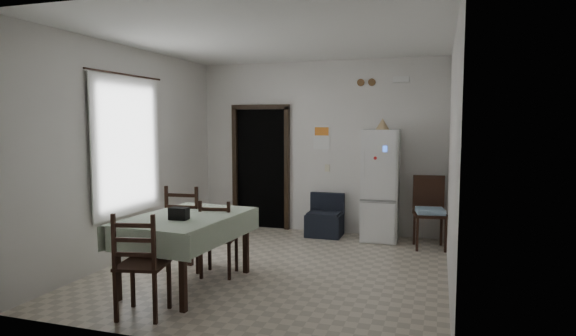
{
  "coord_description": "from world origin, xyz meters",
  "views": [
    {
      "loc": [
        1.96,
        -5.7,
        1.86
      ],
      "look_at": [
        0.0,
        0.5,
        1.25
      ],
      "focal_mm": 30.0,
      "sensor_mm": 36.0,
      "label": 1
    }
  ],
  "objects_px": {
    "dining_chair_far_right": "(219,237)",
    "navy_seat": "(325,215)",
    "dining_chair_near_head": "(143,263)",
    "fridge": "(380,185)",
    "dining_chair_far_left": "(189,227)",
    "dining_table": "(187,251)",
    "corner_chair": "(430,213)"
  },
  "relations": [
    {
      "from": "dining_chair_far_right",
      "to": "navy_seat",
      "type": "bearing_deg",
      "value": -117.02
    },
    {
      "from": "dining_chair_far_right",
      "to": "dining_chair_near_head",
      "type": "relative_size",
      "value": 0.91
    },
    {
      "from": "navy_seat",
      "to": "dining_chair_near_head",
      "type": "bearing_deg",
      "value": -104.18
    },
    {
      "from": "dining_chair_far_right",
      "to": "dining_chair_near_head",
      "type": "distance_m",
      "value": 1.37
    },
    {
      "from": "fridge",
      "to": "dining_chair_far_left",
      "type": "xyz_separation_m",
      "value": [
        -2.15,
        -2.26,
        -0.34
      ]
    },
    {
      "from": "dining_table",
      "to": "dining_chair_far_left",
      "type": "height_order",
      "value": "dining_chair_far_left"
    },
    {
      "from": "corner_chair",
      "to": "dining_chair_far_left",
      "type": "height_order",
      "value": "dining_chair_far_left"
    },
    {
      "from": "navy_seat",
      "to": "dining_chair_far_right",
      "type": "distance_m",
      "value": 2.52
    },
    {
      "from": "corner_chair",
      "to": "dining_chair_far_left",
      "type": "bearing_deg",
      "value": -155.07
    },
    {
      "from": "fridge",
      "to": "dining_chair_near_head",
      "type": "height_order",
      "value": "fridge"
    },
    {
      "from": "navy_seat",
      "to": "dining_table",
      "type": "height_order",
      "value": "dining_table"
    },
    {
      "from": "navy_seat",
      "to": "dining_table",
      "type": "relative_size",
      "value": 0.44
    },
    {
      "from": "dining_table",
      "to": "dining_chair_near_head",
      "type": "xyz_separation_m",
      "value": [
        0.03,
        -0.89,
        0.11
      ]
    },
    {
      "from": "fridge",
      "to": "dining_chair_far_right",
      "type": "xyz_separation_m",
      "value": [
        -1.66,
        -2.39,
        -0.41
      ]
    },
    {
      "from": "corner_chair",
      "to": "dining_table",
      "type": "relative_size",
      "value": 0.69
    },
    {
      "from": "navy_seat",
      "to": "dining_chair_far_right",
      "type": "relative_size",
      "value": 0.73
    },
    {
      "from": "dining_chair_far_left",
      "to": "dining_chair_near_head",
      "type": "relative_size",
      "value": 1.05
    },
    {
      "from": "fridge",
      "to": "navy_seat",
      "type": "relative_size",
      "value": 2.54
    },
    {
      "from": "fridge",
      "to": "dining_chair_far_left",
      "type": "distance_m",
      "value": 3.14
    },
    {
      "from": "dining_chair_far_left",
      "to": "dining_chair_far_right",
      "type": "relative_size",
      "value": 1.15
    },
    {
      "from": "dining_table",
      "to": "dining_chair_far_right",
      "type": "xyz_separation_m",
      "value": [
        0.18,
        0.46,
        0.06
      ]
    },
    {
      "from": "corner_chair",
      "to": "dining_chair_near_head",
      "type": "height_order",
      "value": "corner_chair"
    },
    {
      "from": "navy_seat",
      "to": "dining_chair_far_left",
      "type": "bearing_deg",
      "value": -119.43
    },
    {
      "from": "corner_chair",
      "to": "dining_table",
      "type": "height_order",
      "value": "corner_chair"
    },
    {
      "from": "fridge",
      "to": "corner_chair",
      "type": "bearing_deg",
      "value": -23.3
    },
    {
      "from": "dining_chair_near_head",
      "to": "dining_table",
      "type": "bearing_deg",
      "value": -100.16
    },
    {
      "from": "fridge",
      "to": "dining_table",
      "type": "xyz_separation_m",
      "value": [
        -1.84,
        -2.86,
        -0.47
      ]
    },
    {
      "from": "fridge",
      "to": "dining_table",
      "type": "height_order",
      "value": "fridge"
    },
    {
      "from": "corner_chair",
      "to": "dining_chair_near_head",
      "type": "relative_size",
      "value": 1.04
    },
    {
      "from": "dining_chair_far_right",
      "to": "dining_chair_near_head",
      "type": "height_order",
      "value": "dining_chair_near_head"
    },
    {
      "from": "dining_chair_far_left",
      "to": "dining_chair_near_head",
      "type": "height_order",
      "value": "dining_chair_far_left"
    },
    {
      "from": "fridge",
      "to": "navy_seat",
      "type": "height_order",
      "value": "fridge"
    }
  ]
}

